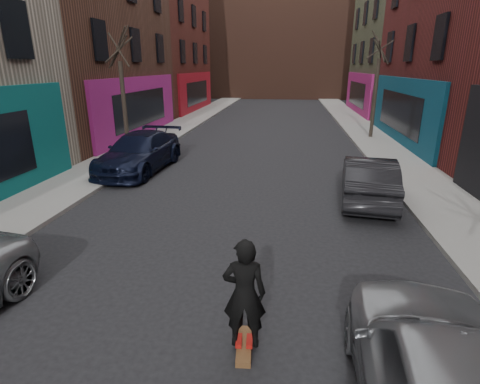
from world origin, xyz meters
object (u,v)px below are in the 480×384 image
(parked_left_end, at_px, (140,152))
(skateboarder, at_px, (244,294))
(parked_right_end, at_px, (368,179))
(tree_right_far, at_px, (377,76))
(skateboard, at_px, (244,346))
(tree_left_far, at_px, (122,82))

(parked_left_end, bearing_deg, skateboarder, -56.90)
(parked_right_end, distance_m, skateboarder, 7.74)
(tree_right_far, xyz_separation_m, skateboarder, (-5.35, -18.20, -2.56))
(skateboard, bearing_deg, skateboarder, 0.00)
(skateboard, xyz_separation_m, skateboarder, (0.00, 0.00, 0.92))
(parked_left_end, height_order, parked_right_end, parked_left_end)
(tree_right_far, height_order, skateboarder, tree_right_far)
(tree_left_far, xyz_separation_m, skateboarder, (7.05, -12.20, -2.41))
(skateboarder, bearing_deg, tree_left_far, -64.24)
(tree_right_far, xyz_separation_m, parked_right_end, (-2.27, -11.10, -2.82))
(tree_left_far, height_order, skateboard, tree_left_far)
(skateboard, relative_size, skateboarder, 0.46)
(parked_left_end, height_order, skateboarder, skateboarder)
(parked_left_end, bearing_deg, parked_right_end, -13.16)
(parked_right_end, relative_size, skateboarder, 2.50)
(tree_right_far, distance_m, parked_right_end, 11.68)
(tree_left_far, distance_m, skateboarder, 14.29)
(tree_left_far, height_order, parked_left_end, tree_left_far)
(tree_right_far, xyz_separation_m, parked_left_end, (-10.80, -8.52, -2.77))
(tree_left_far, relative_size, parked_right_end, 1.50)
(skateboarder, bearing_deg, parked_left_end, -64.90)
(parked_left_end, bearing_deg, tree_right_far, 41.98)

